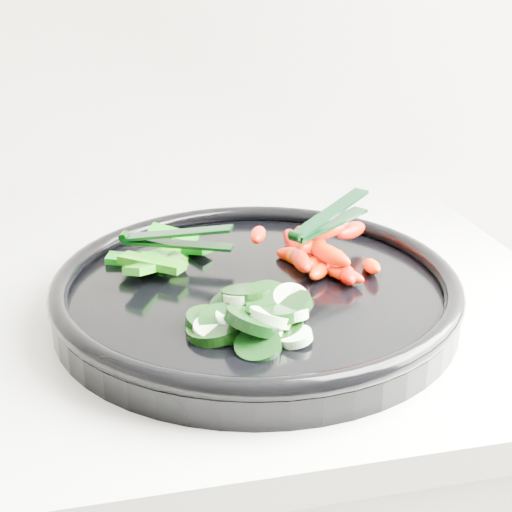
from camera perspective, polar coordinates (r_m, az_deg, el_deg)
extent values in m
cylinder|color=black|center=(0.66, 0.00, -3.37)|extent=(0.46, 0.46, 0.02)
torus|color=black|center=(0.66, 0.00, -1.93)|extent=(0.47, 0.47, 0.02)
cylinder|color=black|center=(0.56, 0.16, -7.16)|extent=(0.05, 0.05, 0.02)
cylinder|color=#DCF4C3|center=(0.57, 0.73, -6.25)|extent=(0.04, 0.04, 0.02)
cylinder|color=black|center=(0.58, -2.37, -5.66)|extent=(0.05, 0.05, 0.03)
cylinder|color=beige|center=(0.59, -1.89, -5.30)|extent=(0.04, 0.05, 0.02)
cylinder|color=black|center=(0.58, 1.91, -5.82)|extent=(0.06, 0.06, 0.02)
cylinder|color=#E3F7C5|center=(0.57, 3.15, -6.48)|extent=(0.04, 0.04, 0.02)
cylinder|color=black|center=(0.62, -1.56, -3.79)|extent=(0.06, 0.06, 0.03)
cylinder|color=#DAF6C4|center=(0.60, -1.12, -4.53)|extent=(0.05, 0.05, 0.02)
cylinder|color=black|center=(0.58, -3.33, -5.92)|extent=(0.06, 0.06, 0.02)
cylinder|color=beige|center=(0.60, -2.74, -4.75)|extent=(0.04, 0.04, 0.01)
cylinder|color=black|center=(0.59, -3.51, -5.31)|extent=(0.06, 0.06, 0.02)
cylinder|color=#D3F7C6|center=(0.58, -3.39, -5.99)|extent=(0.05, 0.05, 0.02)
cylinder|color=black|center=(0.59, 2.59, -4.12)|extent=(0.06, 0.06, 0.03)
cylinder|color=#CDECBC|center=(0.60, 2.89, -3.69)|extent=(0.03, 0.03, 0.02)
cylinder|color=black|center=(0.61, -0.70, -2.99)|extent=(0.05, 0.05, 0.02)
cylinder|color=#DAF8C7|center=(0.61, -1.28, -3.29)|extent=(0.03, 0.03, 0.01)
cylinder|color=black|center=(0.57, -0.25, -5.26)|extent=(0.05, 0.05, 0.03)
cylinder|color=#DAF3C2|center=(0.57, 1.14, -4.95)|extent=(0.05, 0.04, 0.03)
cylinder|color=black|center=(0.60, 1.03, -3.65)|extent=(0.06, 0.06, 0.03)
cylinder|color=#D1F3C3|center=(0.60, 2.79, -3.44)|extent=(0.04, 0.04, 0.02)
cylinder|color=black|center=(0.58, 1.29, -4.61)|extent=(0.05, 0.05, 0.02)
cylinder|color=#D2F1C1|center=(0.58, 2.76, -4.60)|extent=(0.03, 0.03, 0.02)
ellipsoid|color=red|center=(0.69, 6.38, -0.56)|extent=(0.03, 0.04, 0.02)
ellipsoid|color=red|center=(0.67, 5.18, -1.18)|extent=(0.04, 0.04, 0.02)
ellipsoid|color=#EE3800|center=(0.67, 7.16, -1.51)|extent=(0.04, 0.04, 0.01)
ellipsoid|color=#FF2300|center=(0.71, 2.95, 0.12)|extent=(0.04, 0.04, 0.02)
ellipsoid|color=#F73E00|center=(0.69, 9.22, -0.81)|extent=(0.02, 0.04, 0.02)
ellipsoid|color=#FF6300|center=(0.70, 3.31, -0.07)|extent=(0.03, 0.05, 0.02)
ellipsoid|color=red|center=(0.67, 7.26, -1.47)|extent=(0.03, 0.05, 0.02)
ellipsoid|color=red|center=(0.69, 5.02, -0.61)|extent=(0.06, 0.04, 0.03)
ellipsoid|color=#FF3000|center=(0.76, 4.05, 1.79)|extent=(0.03, 0.05, 0.02)
ellipsoid|color=#FF1500|center=(0.74, 3.01, 1.16)|extent=(0.02, 0.05, 0.02)
ellipsoid|color=#EC1200|center=(0.66, 3.61, -0.34)|extent=(0.02, 0.05, 0.02)
ellipsoid|color=#FF0F00|center=(0.73, 5.68, 1.98)|extent=(0.03, 0.05, 0.03)
ellipsoid|color=#FF3F00|center=(0.70, 4.02, 1.09)|extent=(0.03, 0.05, 0.03)
ellipsoid|color=red|center=(0.67, 5.75, 0.20)|extent=(0.04, 0.06, 0.02)
ellipsoid|color=#DA3A00|center=(0.69, 4.46, 0.83)|extent=(0.05, 0.05, 0.03)
ellipsoid|color=red|center=(0.73, 7.60, 2.04)|extent=(0.05, 0.05, 0.02)
ellipsoid|color=red|center=(0.70, 5.78, 2.22)|extent=(0.05, 0.02, 0.02)
ellipsoid|color=#F11400|center=(0.68, 0.17, 1.70)|extent=(0.03, 0.04, 0.02)
ellipsoid|color=red|center=(0.69, 5.71, 1.97)|extent=(0.04, 0.02, 0.02)
cube|color=#28730A|center=(0.71, -7.02, -0.17)|extent=(0.03, 0.06, 0.02)
cube|color=#0B740D|center=(0.71, -7.07, -0.19)|extent=(0.06, 0.05, 0.03)
cube|color=#0A6B0D|center=(0.73, -5.19, 0.50)|extent=(0.04, 0.04, 0.02)
cube|color=#27700A|center=(0.72, -7.16, 0.03)|extent=(0.05, 0.06, 0.02)
cube|color=#0A700C|center=(0.71, -10.02, -0.27)|extent=(0.05, 0.03, 0.01)
cube|color=#226509|center=(0.71, -9.46, -0.33)|extent=(0.04, 0.06, 0.02)
cube|color=#196309|center=(0.67, -8.77, -0.95)|extent=(0.05, 0.05, 0.02)
cube|color=#1B6709|center=(0.68, -8.34, -0.54)|extent=(0.06, 0.05, 0.01)
cube|color=#0F740B|center=(0.74, -6.65, 1.73)|extent=(0.05, 0.04, 0.02)
cylinder|color=black|center=(0.64, 3.19, 1.63)|extent=(0.01, 0.01, 0.01)
cube|color=black|center=(0.69, 5.96, 2.57)|extent=(0.10, 0.08, 0.00)
cube|color=black|center=(0.68, 6.00, 3.47)|extent=(0.10, 0.08, 0.02)
cylinder|color=black|center=(0.72, -10.51, 1.57)|extent=(0.01, 0.01, 0.01)
cube|color=black|center=(0.70, -6.28, 0.96)|extent=(0.11, 0.06, 0.00)
cube|color=black|center=(0.70, -6.32, 1.83)|extent=(0.11, 0.06, 0.02)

